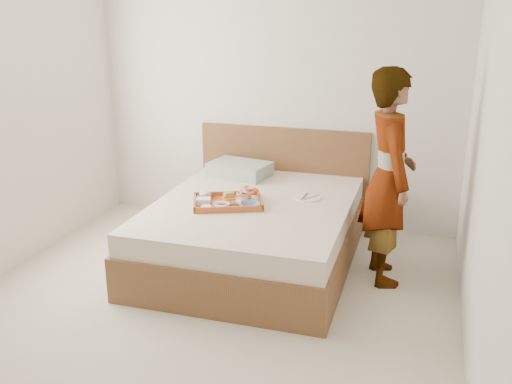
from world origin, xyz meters
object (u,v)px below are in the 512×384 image
at_px(dinner_plate, 308,198).
at_px(person, 389,178).
at_px(tray, 228,202).
at_px(bed, 254,232).

xyz_separation_m(dinner_plate, person, (0.65, -0.20, 0.29)).
relative_size(tray, person, 0.33).
height_order(tray, person, person).
height_order(bed, dinner_plate, dinner_plate).
distance_m(tray, dinner_plate, 0.68).
bearing_deg(dinner_plate, person, -16.66).
relative_size(bed, tray, 3.66).
distance_m(bed, person, 1.20).
xyz_separation_m(bed, dinner_plate, (0.41, 0.21, 0.27)).
xyz_separation_m(tray, person, (1.24, 0.14, 0.27)).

